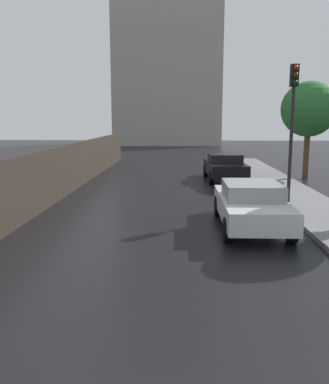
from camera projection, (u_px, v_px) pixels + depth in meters
The scene contains 5 objects.
car_white_near_kerb at pixel (251, 204), 12.07m from camera, with size 1.84×4.47×1.34m.
car_black_mid_road at pixel (225, 166), 21.60m from camera, with size 2.03×4.38×1.36m.
traffic_light at pixel (293, 109), 14.47m from camera, with size 0.26×0.39×4.82m.
street_tree_far at pixel (309, 109), 21.48m from camera, with size 2.83×2.83×5.04m.
distant_tower at pixel (169, 25), 50.76m from camera, with size 13.02×9.39×33.30m.
Camera 1 is at (0.54, -2.25, 3.12)m, focal length 39.20 mm.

